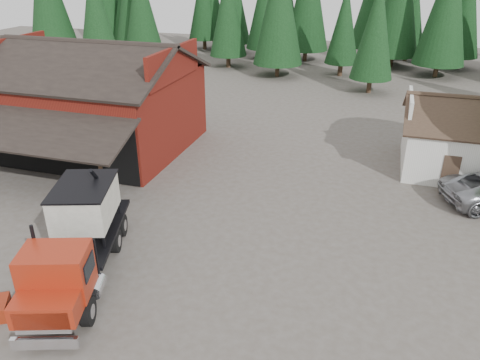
% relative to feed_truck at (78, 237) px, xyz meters
% --- Properties ---
extents(ground, '(120.00, 120.00, 0.00)m').
position_rel_feed_truck_xyz_m(ground, '(3.50, 2.97, -1.83)').
color(ground, '#4D463C').
rests_on(ground, ground).
extents(red_barn, '(12.80, 13.63, 7.18)m').
position_rel_feed_truck_xyz_m(red_barn, '(-7.50, 12.88, 0.86)').
color(red_barn, maroon).
rests_on(red_barn, ground).
extents(farmhouse, '(8.60, 6.42, 4.65)m').
position_rel_feed_truck_xyz_m(farmhouse, '(16.50, 15.97, -0.17)').
color(farmhouse, silver).
rests_on(farmhouse, ground).
extents(conifer_backdrop, '(76.00, 16.00, 16.00)m').
position_rel_feed_truck_xyz_m(conifer_backdrop, '(3.50, 44.97, -1.83)').
color(conifer_backdrop, black).
rests_on(conifer_backdrop, ground).
extents(near_pine_a, '(4.40, 4.40, 11.40)m').
position_rel_feed_truck_xyz_m(near_pine_a, '(-18.50, 30.97, 4.56)').
color(near_pine_a, '#382619').
rests_on(near_pine_a, ground).
extents(near_pine_b, '(3.96, 3.96, 10.40)m').
position_rel_feed_truck_xyz_m(near_pine_b, '(9.50, 32.97, 4.06)').
color(near_pine_b, '#382619').
rests_on(near_pine_b, ground).
extents(near_pine_d, '(5.28, 5.28, 13.40)m').
position_rel_feed_truck_xyz_m(near_pine_d, '(-0.50, 36.97, 5.56)').
color(near_pine_d, '#382619').
rests_on(near_pine_d, ground).
extents(feed_truck, '(4.97, 8.96, 3.92)m').
position_rel_feed_truck_xyz_m(feed_truck, '(0.00, 0.00, 0.00)').
color(feed_truck, black).
rests_on(feed_truck, ground).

